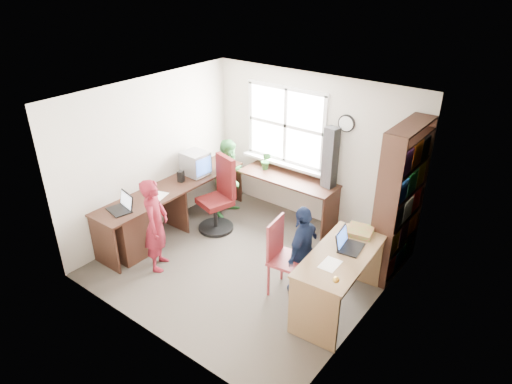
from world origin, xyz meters
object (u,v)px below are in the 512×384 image
right_desk (339,270)px  crt_monitor (195,163)px  person_red (156,225)px  bookshelf (399,204)px  wooden_chair (284,254)px  cd_tower (330,158)px  l_desk (164,216)px  potted_plant (266,161)px  person_navy (303,249)px  swivel_chair (219,199)px  person_green (230,177)px  laptop_right (347,244)px  laptop_left (122,206)px

right_desk → crt_monitor: (-2.96, 0.65, 0.36)m
person_red → bookshelf: bearing=-86.1°
wooden_chair → cd_tower: 1.83m
l_desk → potted_plant: potted_plant is taller
potted_plant → cd_tower: bearing=3.5°
crt_monitor → person_navy: (2.41, -0.59, -0.34)m
crt_monitor → person_red: person_red is taller
swivel_chair → bookshelf: bearing=29.9°
swivel_chair → wooden_chair: swivel_chair is taller
l_desk → swivel_chair: (0.37, 0.82, 0.06)m
bookshelf → potted_plant: bookshelf is taller
person_navy → person_green: bearing=-122.4°
l_desk → wooden_chair: (2.04, 0.15, 0.10)m
wooden_chair → person_red: size_ratio=0.76×
laptop_right → person_red: bearing=102.9°
cd_tower → bookshelf: bearing=-7.5°
right_desk → bookshelf: size_ratio=0.68×
potted_plant → person_green: bearing=-132.0°
l_desk → person_navy: 2.24m
potted_plant → laptop_left: bearing=-108.7°
crt_monitor → potted_plant: 1.15m
swivel_chair → person_navy: bearing=0.4°
l_desk → person_green: 1.34m
right_desk → person_red: size_ratio=1.07×
cd_tower → person_navy: 1.70m
cd_tower → person_green: 1.72m
wooden_chair → l_desk: bearing=176.5°
person_navy → right_desk: bearing=77.7°
wooden_chair → laptop_left: size_ratio=2.59×
potted_plant → person_green: (-0.40, -0.44, -0.25)m
right_desk → laptop_right: 0.32m
swivel_chair → wooden_chair: (1.67, -0.67, 0.04)m
wooden_chair → laptop_right: laptop_right is taller
crt_monitor → cd_tower: (1.91, 0.92, 0.28)m
cd_tower → swivel_chair: bearing=-135.0°
l_desk → person_navy: person_navy is taller
person_navy → laptop_right: bearing=95.1°
right_desk → laptop_right: bearing=89.8°
wooden_chair → laptop_right: 0.82m
bookshelf → crt_monitor: size_ratio=5.09×
potted_plant → person_red: size_ratio=0.23×
wooden_chair → bookshelf: bearing=47.5°
wooden_chair → laptop_left: (-2.24, -0.71, 0.25)m
laptop_right → person_green: person_green is taller
l_desk → swivel_chair: bearing=65.8°
laptop_left → laptop_right: (2.95, 0.98, 0.05)m
l_desk → person_navy: bearing=8.1°
crt_monitor → laptop_left: bearing=-87.0°
right_desk → potted_plant: bearing=141.4°
crt_monitor → person_red: bearing=-64.4°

